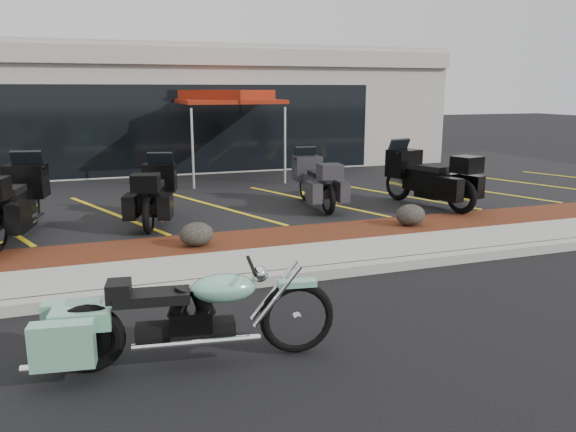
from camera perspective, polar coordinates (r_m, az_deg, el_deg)
name	(u,v)px	position (r m, az deg, el deg)	size (l,w,h in m)	color
ground	(312,304)	(7.26, 2.50, -8.88)	(90.00, 90.00, 0.00)	black
curb	(289,276)	(8.02, 0.12, -6.14)	(24.00, 0.25, 0.15)	gray
sidewalk	(274,262)	(8.65, -1.41, -4.72)	(24.00, 1.20, 0.15)	gray
mulch_bed	(253,242)	(9.75, -3.57, -2.68)	(24.00, 1.20, 0.16)	#3D130D
upper_lot	(197,190)	(14.90, -9.20, 2.58)	(26.00, 9.60, 0.15)	black
dealership_building	(164,108)	(20.89, -12.49, 10.66)	(18.00, 8.16, 4.00)	gray
boulder_mid	(196,234)	(9.29, -9.29, -1.84)	(0.56, 0.46, 0.40)	black
boulder_right	(410,215)	(10.80, 12.34, 0.12)	(0.57, 0.47, 0.40)	black
hero_cruiser	(297,307)	(5.79, 0.92, -9.23)	(2.89, 0.73, 1.02)	#79BC9D
touring_black_front	(30,188)	(11.55, -24.77, 2.56)	(2.44, 0.93, 1.42)	black
touring_black_mid	(161,183)	(11.74, -12.75, 3.24)	(2.21, 0.84, 1.29)	black
touring_grey	(305,174)	(12.88, 1.78, 4.31)	(2.16, 0.82, 1.26)	#302F35
touring_black_rear	(399,170)	(13.17, 11.19, 4.63)	(2.45, 0.94, 1.43)	black
traffic_cone	(162,186)	(14.05, -12.70, 3.03)	(0.30, 0.30, 0.44)	#D14106
popup_canopy	(228,99)	(16.05, -6.11, 11.78)	(3.52, 3.52, 2.50)	silver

